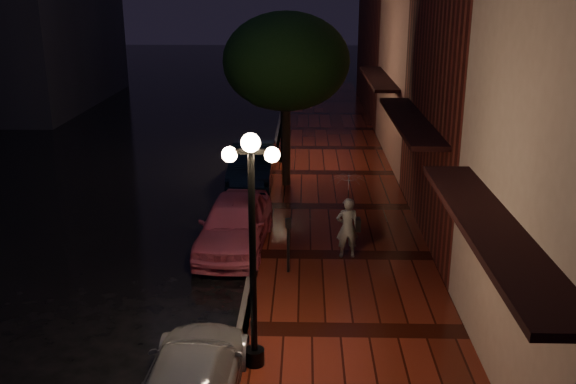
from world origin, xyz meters
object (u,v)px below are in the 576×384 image
(pink_car, at_px, (235,224))
(navy_car, at_px, (253,164))
(woman_with_umbrella, at_px, (348,203))
(streetlamp_near, at_px, (252,239))
(silver_car, at_px, (192,378))
(parking_meter, at_px, (288,240))
(street_tree, at_px, (286,65))
(streetlamp_far, at_px, (282,99))

(pink_car, bearing_deg, navy_car, 93.79)
(navy_car, xyz_separation_m, woman_with_umbrella, (2.92, -6.69, 0.91))
(streetlamp_near, relative_size, navy_car, 1.03)
(woman_with_umbrella, bearing_deg, silver_car, 58.88)
(streetlamp_near, height_order, silver_car, streetlamp_near)
(silver_car, bearing_deg, navy_car, -88.77)
(navy_car, bearing_deg, silver_car, -89.38)
(navy_car, bearing_deg, streetlamp_near, -84.70)
(streetlamp_near, distance_m, pink_car, 6.04)
(parking_meter, bearing_deg, street_tree, 75.28)
(parking_meter, bearing_deg, navy_car, 84.03)
(silver_car, bearing_deg, streetlamp_near, -129.34)
(pink_car, bearing_deg, parking_meter, -45.81)
(navy_car, bearing_deg, woman_with_umbrella, -65.82)
(streetlamp_far, height_order, pink_car, streetlamp_far)
(streetlamp_near, xyz_separation_m, silver_car, (-0.95, -1.11, -2.02))
(pink_car, xyz_separation_m, woman_with_umbrella, (2.92, -0.75, 0.88))
(pink_car, height_order, woman_with_umbrella, woman_with_umbrella)
(streetlamp_near, relative_size, woman_with_umbrella, 1.97)
(woman_with_umbrella, height_order, parking_meter, woman_with_umbrella)
(streetlamp_near, distance_m, navy_car, 11.79)
(street_tree, height_order, parking_meter, street_tree)
(streetlamp_near, relative_size, streetlamp_far, 1.00)
(street_tree, xyz_separation_m, pink_car, (-1.21, -5.33, -3.52))
(silver_car, distance_m, woman_with_umbrella, 6.76)
(streetlamp_far, height_order, navy_car, streetlamp_far)
(navy_car, xyz_separation_m, parking_meter, (1.46, -7.66, 0.29))
(street_tree, relative_size, pink_car, 1.37)
(streetlamp_far, xyz_separation_m, silver_car, (-0.95, -15.11, -2.02))
(streetlamp_far, height_order, street_tree, street_tree)
(street_tree, relative_size, woman_with_umbrella, 2.65)
(navy_car, height_order, woman_with_umbrella, woman_with_umbrella)
(streetlamp_near, height_order, parking_meter, streetlamp_near)
(street_tree, bearing_deg, streetlamp_far, 94.91)
(silver_car, xyz_separation_m, woman_with_umbrella, (2.92, 6.02, 1.02))
(streetlamp_near, relative_size, street_tree, 0.74)
(streetlamp_far, relative_size, street_tree, 0.74)
(street_tree, relative_size, navy_car, 1.38)
(street_tree, height_order, pink_car, street_tree)
(street_tree, bearing_deg, woman_with_umbrella, -74.30)
(street_tree, xyz_separation_m, silver_car, (-1.21, -12.10, -3.67))
(pink_car, distance_m, navy_car, 5.94)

